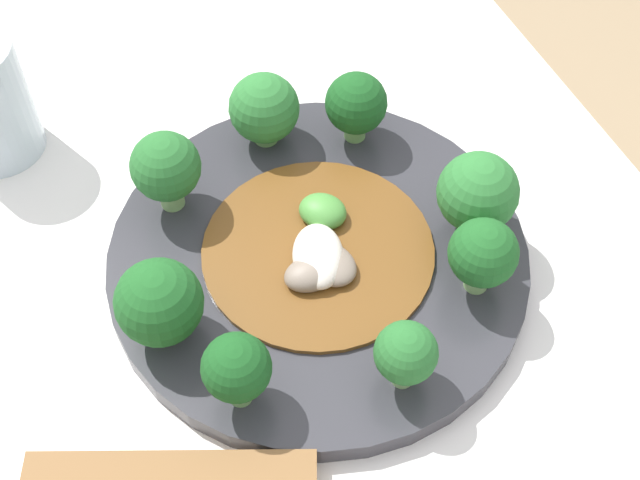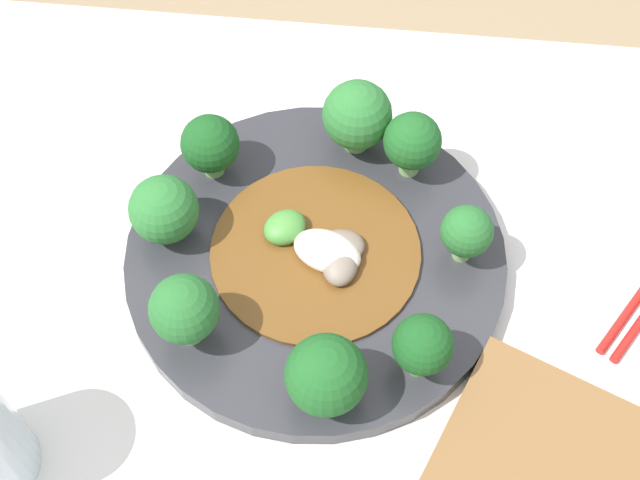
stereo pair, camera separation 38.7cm
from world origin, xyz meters
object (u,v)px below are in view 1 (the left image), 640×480
object	(u,v)px
broccoli_south	(159,303)
broccoli_northwest	(356,104)
broccoli_west	(264,109)
broccoli_southeast	(237,369)
plate	(320,263)
stirfry_center	(320,253)
broccoli_southwest	(166,168)
broccoli_northeast	(483,254)
broccoli_north	(478,193)
broccoli_east	(406,354)

from	to	relation	value
broccoli_south	broccoli_northwest	size ratio (longest dim) A/B	1.10
broccoli_west	broccoli_southeast	distance (m)	0.23
plate	broccoli_south	bearing A→B (deg)	-81.99
stirfry_center	broccoli_southwest	bearing A→B (deg)	-137.98
broccoli_south	broccoli_southeast	xyz separation A→B (m)	(0.07, 0.03, 0.00)
broccoli_northeast	broccoli_north	bearing A→B (deg)	154.79
broccoli_north	broccoli_east	size ratio (longest dim) A/B	1.24
broccoli_east	broccoli_southeast	bearing A→B (deg)	-106.43
broccoli_southwest	broccoli_south	bearing A→B (deg)	-19.85
broccoli_southwest	broccoli_south	size ratio (longest dim) A/B	1.01
broccoli_southwest	broccoli_southeast	distance (m)	0.17
broccoli_southeast	broccoli_east	bearing A→B (deg)	73.57
broccoli_east	broccoli_north	bearing A→B (deg)	132.10
broccoli_west	stirfry_center	world-z (taller)	broccoli_west
broccoli_west	stirfry_center	bearing A→B (deg)	-3.10
broccoli_north	broccoli_southwest	world-z (taller)	broccoli_north
broccoli_northeast	broccoli_east	distance (m)	0.09
plate	broccoli_south	size ratio (longest dim) A/B	4.55
broccoli_northwest	broccoli_northeast	bearing A→B (deg)	6.38
broccoli_southwest	broccoli_south	xyz separation A→B (m)	(0.11, -0.04, -0.00)
plate	broccoli_northeast	xyz separation A→B (m)	(0.07, 0.09, 0.05)
broccoli_southwest	broccoli_northwest	xyz separation A→B (m)	(-0.01, 0.16, -0.01)
stirfry_center	plate	bearing A→B (deg)	160.03
broccoli_northeast	stirfry_center	distance (m)	0.12
broccoli_north	broccoli_west	bearing A→B (deg)	-143.15
broccoli_west	broccoli_north	xyz separation A→B (m)	(0.14, 0.11, 0.01)
broccoli_north	stirfry_center	distance (m)	0.12
broccoli_east	broccoli_southeast	xyz separation A→B (m)	(-0.03, -0.10, 0.00)
broccoli_southeast	stirfry_center	distance (m)	0.13
broccoli_southwest	stirfry_center	bearing A→B (deg)	42.02
broccoli_northeast	broccoli_southeast	bearing A→B (deg)	-84.93
broccoli_northeast	broccoli_southwest	xyz separation A→B (m)	(-0.16, -0.17, 0.00)
broccoli_northeast	broccoli_southwest	size ratio (longest dim) A/B	0.93
broccoli_north	broccoli_southwest	bearing A→B (deg)	-119.08
broccoli_south	broccoli_northwest	world-z (taller)	broccoli_south
broccoli_northeast	stirfry_center	size ratio (longest dim) A/B	0.37
plate	broccoli_south	xyz separation A→B (m)	(0.02, -0.12, 0.05)
plate	broccoli_southwest	distance (m)	0.13
broccoli_northeast	broccoli_southeast	size ratio (longest dim) A/B	1.02
broccoli_south	stirfry_center	xyz separation A→B (m)	(-0.02, 0.12, -0.03)
broccoli_southwest	stirfry_center	world-z (taller)	broccoli_southwest
broccoli_north	broccoli_southeast	xyz separation A→B (m)	(0.06, -0.21, -0.00)
broccoli_west	broccoli_northwest	bearing A→B (deg)	69.11
broccoli_east	broccoli_southeast	world-z (taller)	broccoli_southeast
broccoli_southwest	broccoli_southeast	bearing A→B (deg)	-3.02
plate	broccoli_west	distance (m)	0.13
plate	broccoli_northeast	world-z (taller)	broccoli_northeast
broccoli_west	broccoli_southwest	world-z (taller)	broccoli_southwest
broccoli_west	broccoli_east	distance (m)	0.24
plate	broccoli_northwest	world-z (taller)	broccoli_northwest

